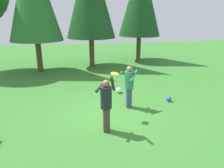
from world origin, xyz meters
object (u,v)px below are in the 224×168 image
ball_blue (169,99)px  frisbee (115,74)px  person_thrower (106,101)px  person_catcher (129,83)px  ball_white (119,90)px

ball_blue → frisbee: bearing=-158.7°
person_thrower → person_catcher: 1.99m
person_catcher → frisbee: person_catcher is taller
frisbee → ball_white: 2.85m
ball_white → ball_blue: bearing=-37.2°
person_catcher → ball_white: person_catcher is taller
person_thrower → frisbee: person_thrower is taller
person_thrower → ball_blue: person_thrower is taller
person_thrower → frisbee: 1.17m
frisbee → person_catcher: bearing=45.9°
person_catcher → ball_blue: person_catcher is taller
person_thrower → ball_white: (1.12, 3.26, -0.86)m
ball_blue → ball_white: 2.29m
person_catcher → frisbee: (-0.70, -0.73, 0.61)m
person_catcher → frisbee: size_ratio=4.34×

